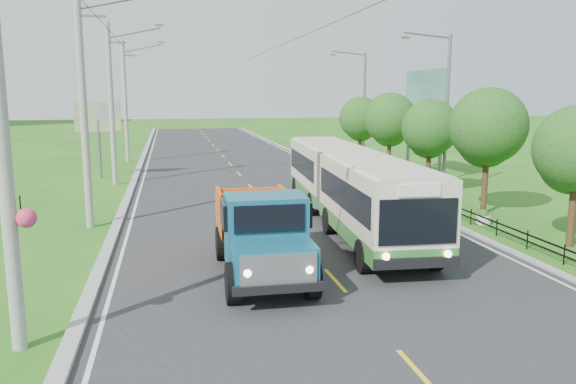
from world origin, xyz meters
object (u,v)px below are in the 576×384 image
object	(u,v)px
pole_near	(84,108)
planter_far	(362,170)
streetlight_mid	(444,108)
billboard_right	(425,99)
tree_third	(487,130)
dump_truck	(261,228)
tree_fifth	(390,121)
streetlight_far	(362,104)
planter_near	(483,218)
pole_nearest	(4,129)
bus	(349,182)
billboard_left	(98,121)
tree_fourth	(430,131)
tree_second	(576,153)
pole_mid	(112,104)
planter_mid	(408,189)
tree_back	(361,120)
pole_far	(126,101)

from	to	relation	value
pole_near	planter_far	xyz separation A→B (m)	(16.86, 13.00, -4.81)
streetlight_mid	billboard_right	distance (m)	6.24
tree_third	planter_far	size ratio (longest dim) A/B	8.96
tree_third	dump_truck	bearing A→B (deg)	-149.24
tree_fifth	streetlight_far	distance (m)	7.97
tree_fifth	dump_truck	distance (m)	22.70
dump_truck	pole_near	bearing A→B (deg)	128.72
planter_near	pole_nearest	bearing A→B (deg)	-151.88
streetlight_mid	bus	distance (m)	10.85
pole_nearest	billboard_left	distance (m)	27.05
tree_fourth	tree_fifth	size ratio (longest dim) A/B	0.93
tree_second	streetlight_mid	size ratio (longest dim) A/B	0.58
pole_nearest	streetlight_mid	bearing A→B (deg)	42.00
billboard_left	bus	xyz separation A→B (m)	(12.24, -16.80, -1.96)
tree_fifth	streetlight_far	bearing A→B (deg)	84.29
pole_mid	planter_mid	xyz separation A→B (m)	(16.86, -7.00, -4.81)
tree_fifth	pole_near	bearing A→B (deg)	-148.41
pole_nearest	billboard_left	bearing A→B (deg)	92.67
bus	billboard_right	bearing A→B (deg)	57.03
pole_nearest	tree_second	distance (m)	18.86
bus	dump_truck	distance (m)	7.89
tree_back	billboard_left	bearing A→B (deg)	-173.69
tree_third	tree_fourth	xyz separation A→B (m)	(-0.00, 6.00, -0.40)
tree_third	planter_near	size ratio (longest dim) A/B	8.96
tree_back	streetlight_mid	world-z (taller)	streetlight_mid
pole_nearest	dump_truck	world-z (taller)	pole_nearest
planter_far	streetlight_far	bearing A→B (deg)	71.20
streetlight_far	dump_truck	world-z (taller)	streetlight_far
pole_far	dump_truck	bearing A→B (deg)	-79.15
pole_far	tree_fourth	world-z (taller)	pole_far
planter_far	tree_back	bearing A→B (deg)	73.12
tree_back	streetlight_far	xyz separation A→B (m)	(0.79, 1.86, 1.25)
pole_near	streetlight_mid	distance (m)	19.56
planter_far	streetlight_mid	bearing A→B (deg)	-75.68
tree_fifth	planter_far	world-z (taller)	tree_fifth
tree_fourth	dump_truck	xyz separation A→B (m)	(-11.99, -13.14, -2.03)
tree_back	billboard_right	world-z (taller)	billboard_right
planter_mid	dump_truck	xyz separation A→B (m)	(-10.73, -12.99, 1.27)
pole_mid	planter_mid	bearing A→B (deg)	-22.54
tree_fourth	streetlight_far	distance (m)	13.94
billboard_right	tree_second	bearing A→B (deg)	-97.79
pole_near	tree_fourth	size ratio (longest dim) A/B	1.85
pole_far	planter_near	xyz separation A→B (m)	(16.86, -27.00, -4.81)
tree_fifth	bus	xyz separation A→B (m)	(-7.12, -12.94, -1.94)
planter_mid	billboard_right	bearing A→B (deg)	58.34
streetlight_far	planter_mid	world-z (taller)	streetlight_far
tree_back	bus	size ratio (longest dim) A/B	0.33
streetlight_mid	planter_far	world-z (taller)	streetlight_mid
pole_mid	dump_truck	xyz separation A→B (m)	(6.13, -19.99, -3.54)
tree_third	pole_far	bearing A→B (deg)	126.09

